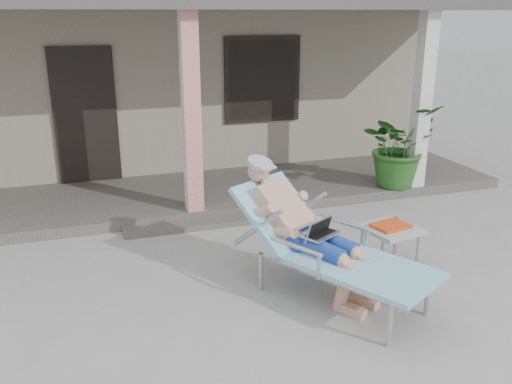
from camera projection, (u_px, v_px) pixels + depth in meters
name	position (u px, v px, depth m)	size (l,w,h in m)	color
ground	(239.00, 291.00, 5.57)	(60.00, 60.00, 0.00)	#9E9E99
house	(147.00, 68.00, 10.90)	(10.40, 5.40, 3.30)	gray
porch_deck	(183.00, 195.00, 8.25)	(10.00, 2.00, 0.15)	#605B56
porch_overhang	(176.00, 8.00, 7.35)	(10.00, 2.30, 2.85)	silver
porch_step	(200.00, 224.00, 7.23)	(2.00, 0.30, 0.07)	#605B56
lounger	(316.00, 213.00, 5.31)	(1.71, 2.19, 1.39)	#B7B7BC
side_table	(390.00, 231.00, 6.02)	(0.66, 0.66, 0.50)	#A8A8A3
potted_palm	(398.00, 145.00, 8.31)	(1.14, 0.99, 1.27)	#26591E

